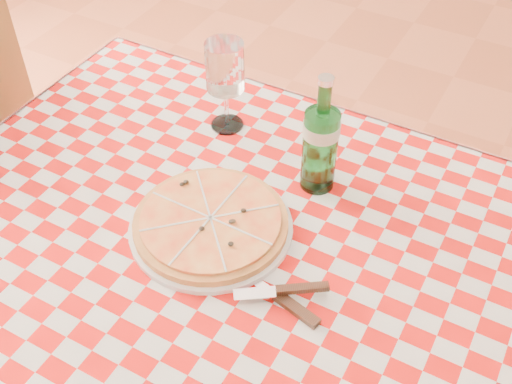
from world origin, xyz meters
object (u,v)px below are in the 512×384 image
Objects in this scene: wine_glass at (226,87)px; dining_table at (250,273)px; pizza_plate at (211,222)px; water_bottle at (321,134)px.

dining_table is at bearing -52.36° from wine_glass.
dining_table is 0.14m from pizza_plate.
pizza_plate is 0.32m from wine_glass.
water_bottle is at bearing 76.83° from dining_table.
water_bottle is (0.05, 0.19, 0.23)m from dining_table.
wine_glass reaches higher than pizza_plate.
wine_glass is (-0.25, 0.08, -0.02)m from water_bottle.
water_bottle reaches higher than dining_table.
wine_glass is at bearing 127.64° from dining_table.
pizza_plate is 1.21× the size of water_bottle.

